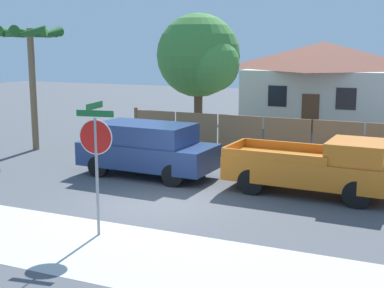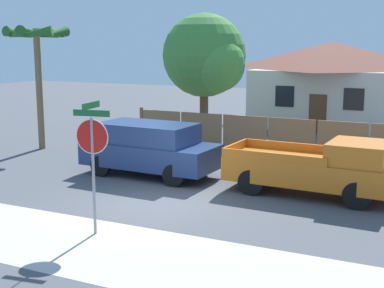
% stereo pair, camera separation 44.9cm
% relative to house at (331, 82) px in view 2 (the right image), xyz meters
% --- Properties ---
extents(ground_plane, '(80.00, 80.00, 0.00)m').
position_rel_house_xyz_m(ground_plane, '(-1.35, -17.57, -2.42)').
color(ground_plane, '#4C4F54').
extents(sidewalk_strip, '(36.00, 3.20, 0.01)m').
position_rel_house_xyz_m(sidewalk_strip, '(-1.35, -21.17, -2.42)').
color(sidewalk_strip, beige).
rests_on(sidewalk_strip, ground).
extents(wooden_fence, '(12.16, 0.12, 1.69)m').
position_rel_house_xyz_m(wooden_fence, '(-0.59, -9.64, -1.62)').
color(wooden_fence, '#997047').
rests_on(wooden_fence, ground).
extents(house, '(8.48, 6.65, 4.68)m').
position_rel_house_xyz_m(house, '(0.00, 0.00, 0.00)').
color(house, beige).
rests_on(house, ground).
extents(oak_tree, '(4.05, 3.86, 5.95)m').
position_rel_house_xyz_m(oak_tree, '(-4.16, -7.81, 1.50)').
color(oak_tree, brown).
rests_on(oak_tree, ground).
extents(palm_tree, '(2.61, 2.81, 5.28)m').
position_rel_house_xyz_m(palm_tree, '(-9.97, -12.56, 2.10)').
color(palm_tree, brown).
rests_on(palm_tree, ground).
extents(red_suv, '(4.80, 2.21, 1.84)m').
position_rel_house_xyz_m(red_suv, '(-3.22, -14.77, -1.43)').
color(red_suv, navy).
rests_on(red_suv, ground).
extents(orange_pickup, '(5.13, 2.19, 1.75)m').
position_rel_house_xyz_m(orange_pickup, '(2.64, -14.78, -1.55)').
color(orange_pickup, orange).
rests_on(orange_pickup, ground).
extents(stop_sign, '(0.92, 0.83, 3.20)m').
position_rel_house_xyz_m(stop_sign, '(-1.46, -20.45, -0.24)').
color(stop_sign, gray).
rests_on(stop_sign, ground).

